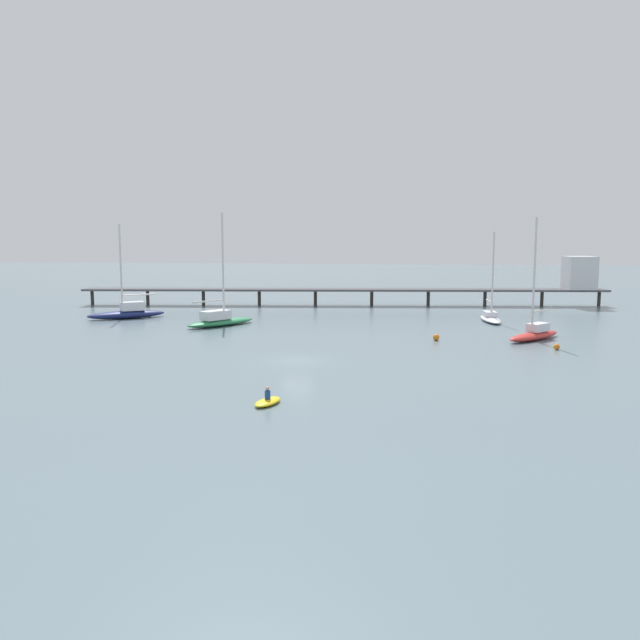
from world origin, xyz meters
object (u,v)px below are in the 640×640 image
Objects in this scene: sailboat_green at (220,319)px; mooring_buoy_near at (557,347)px; sailboat_white at (491,316)px; dinghy_yellow at (268,401)px; pier at (456,282)px; sailboat_red at (535,332)px; mooring_buoy_inner at (436,337)px; sailboat_navy at (128,312)px.

mooring_buoy_near is (35.69, -12.00, -0.52)m from sailboat_green.
dinghy_yellow is (-19.35, -42.82, -0.44)m from sailboat_white.
sailboat_red reaches higher than pier.
sailboat_white reaches higher than mooring_buoy_inner.
sailboat_white is 0.92× the size of sailboat_navy.
dinghy_yellow is at bearing -56.31° from sailboat_navy.
dinghy_yellow is (-21.85, -28.64, -0.57)m from sailboat_red.
sailboat_green reaches higher than mooring_buoy_near.
mooring_buoy_near is at bearing -19.36° from sailboat_navy.
dinghy_yellow is (13.00, -34.76, -0.60)m from sailboat_green.
sailboat_green reaches higher than mooring_buoy_inner.
pier is at bearing 98.68° from sailboat_white.
sailboat_navy is at bearing 160.99° from mooring_buoy_inner.
dinghy_yellow is at bearing -69.49° from sailboat_green.
sailboat_navy is 49.94m from sailboat_red.
sailboat_navy is at bearing 123.69° from dinghy_yellow.
mooring_buoy_near is at bearing -80.54° from sailboat_white.
sailboat_red is at bearing -80.74° from pier.
sailboat_white is 20.34m from mooring_buoy_near.
mooring_buoy_near is (49.45, -17.37, -0.55)m from sailboat_navy.
mooring_buoy_inner is (11.83, 26.84, 0.12)m from dinghy_yellow.
mooring_buoy_inner is at bearing -115.19° from sailboat_white.
sailboat_green is at bearing 110.51° from dinghy_yellow.
sailboat_green is at bearing 161.42° from mooring_buoy_near.
dinghy_yellow is 4.20× the size of mooring_buoy_inner.
sailboat_white reaches higher than mooring_buoy_near.
mooring_buoy_inner is at bearing 66.21° from dinghy_yellow.
sailboat_white is at bearing 64.81° from mooring_buoy_inner.
sailboat_green is at bearing 170.04° from sailboat_red.
pier is 118.56× the size of mooring_buoy_inner.
sailboat_red is 10.19m from mooring_buoy_inner.
mooring_buoy_near is at bearing -20.59° from mooring_buoy_inner.
dinghy_yellow is (-16.59, -60.91, -3.46)m from pier.
mooring_buoy_inner is at bearing -169.80° from sailboat_red.
sailboat_red is at bearing -9.96° from sailboat_green.
sailboat_red is at bearing -79.99° from sailboat_white.
sailboat_white is 16.51× the size of mooring_buoy_inner.
dinghy_yellow reaches higher than mooring_buoy_near.
pier reaches higher than mooring_buoy_near.
sailboat_red is (48.61, -11.49, -0.05)m from sailboat_navy.
sailboat_green is 37.66m from mooring_buoy_near.
sailboat_white is at bearing 3.34° from sailboat_navy.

